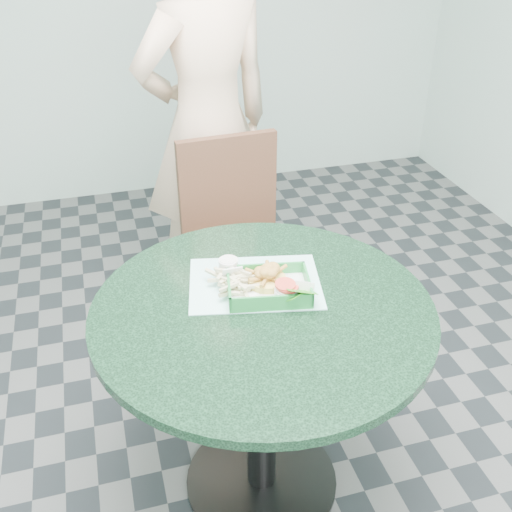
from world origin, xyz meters
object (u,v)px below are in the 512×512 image
object	(u,v)px
food_basket	(268,295)
crab_sandwich	(265,280)
sauce_ramekin	(224,273)
dining_chair	(235,234)
diner_person	(206,88)
cafe_table	(262,356)

from	to	relation	value
food_basket	crab_sandwich	distance (m)	0.05
sauce_ramekin	dining_chair	bearing A→B (deg)	73.44
dining_chair	diner_person	bearing A→B (deg)	92.10
food_basket	sauce_ramekin	xyz separation A→B (m)	(-0.11, 0.10, 0.03)
cafe_table	crab_sandwich	xyz separation A→B (m)	(0.03, 0.08, 0.22)
cafe_table	food_basket	xyz separation A→B (m)	(0.03, 0.05, 0.19)
dining_chair	diner_person	xyz separation A→B (m)	(-0.03, 0.32, 0.53)
dining_chair	food_basket	size ratio (longest dim) A/B	3.90
diner_person	sauce_ramekin	size ratio (longest dim) A/B	35.77
diner_person	sauce_ramekin	distance (m)	1.04
sauce_ramekin	crab_sandwich	bearing A→B (deg)	-30.71
cafe_table	sauce_ramekin	xyz separation A→B (m)	(-0.08, 0.15, 0.22)
crab_sandwich	sauce_ramekin	size ratio (longest dim) A/B	1.90
dining_chair	crab_sandwich	distance (m)	0.79
diner_person	food_basket	xyz separation A→B (m)	(-0.06, -1.09, -0.30)
cafe_table	diner_person	size ratio (longest dim) A/B	0.46
food_basket	sauce_ramekin	size ratio (longest dim) A/B	3.99
cafe_table	dining_chair	world-z (taller)	dining_chair
cafe_table	diner_person	distance (m)	1.24
food_basket	crab_sandwich	bearing A→B (deg)	91.27
dining_chair	food_basket	xyz separation A→B (m)	(-0.09, -0.77, 0.23)
diner_person	food_basket	size ratio (longest dim) A/B	8.96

